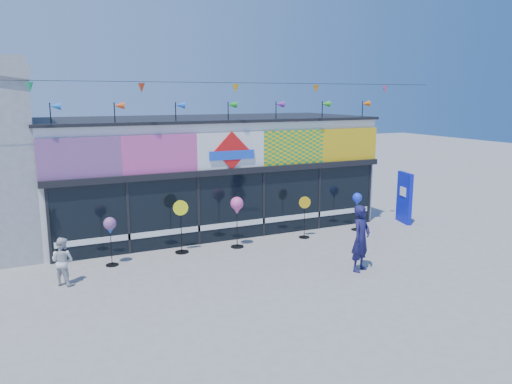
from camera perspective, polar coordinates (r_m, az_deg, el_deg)
ground at (r=14.38m, az=2.56°, el=-8.97°), size 80.00×80.00×0.00m
kite_shop at (r=19.19m, az=-5.72°, el=2.37°), size 16.00×5.70×5.31m
blue_sign at (r=20.23m, az=16.60°, el=-0.61°), size 0.38×1.00×1.98m
spinner_0 at (r=15.06m, az=-16.34°, el=-3.86°), size 0.37×0.37×1.45m
spinner_1 at (r=15.87m, az=-8.56°, el=-3.78°), size 0.48×0.43×1.69m
spinner_2 at (r=16.16m, az=-2.19°, el=-1.74°), size 0.43×0.43×1.69m
spinner_3 at (r=17.45m, az=5.56°, el=-2.75°), size 0.41×0.37×1.47m
spinner_4 at (r=18.65m, az=11.48°, el=-0.94°), size 0.35×0.35×1.40m
adult_man at (r=14.40m, az=11.91°, el=-5.21°), size 0.82×0.70×1.90m
child at (r=14.11m, az=-21.24°, el=-7.38°), size 0.71×0.68×1.29m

